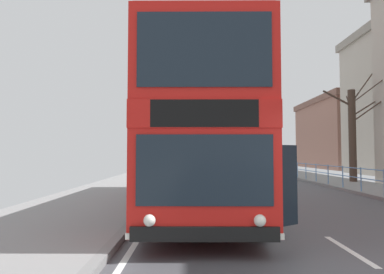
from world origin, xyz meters
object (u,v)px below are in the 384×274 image
bare_tree_far_00 (353,132)px  background_bus_far_lane (248,155)px  background_building_01 (349,133)px  double_decker_bus_main (200,137)px

bare_tree_far_00 → background_bus_far_lane: bearing=103.0°
background_building_01 → background_bus_far_lane: bearing=-155.1°
background_bus_far_lane → double_decker_bus_main: bearing=-102.8°
bare_tree_far_00 → background_building_01: 24.14m
double_decker_bus_main → background_building_01: background_building_01 is taller
double_decker_bus_main → bare_tree_far_00: 12.78m
background_bus_far_lane → background_building_01: size_ratio=0.68×
bare_tree_far_00 → background_building_01: size_ratio=0.44×
double_decker_bus_main → background_building_01: bearing=58.3°
double_decker_bus_main → background_building_01: size_ratio=0.76×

